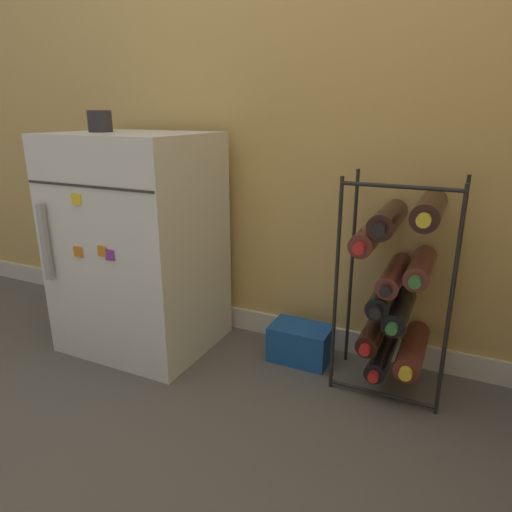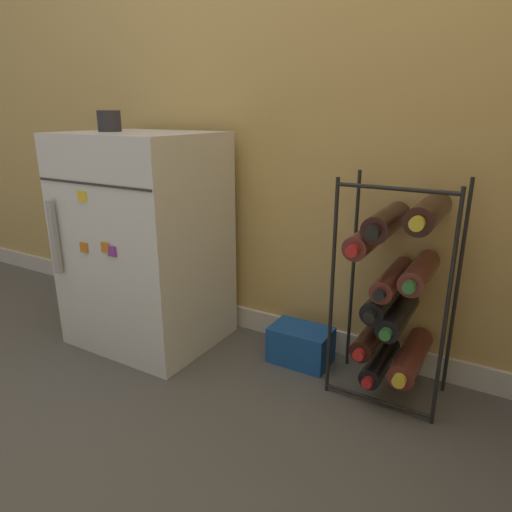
% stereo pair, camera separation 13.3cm
% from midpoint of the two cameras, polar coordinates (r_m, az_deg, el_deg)
% --- Properties ---
extents(ground_plane, '(14.00, 14.00, 0.00)m').
position_cam_midpoint_polar(ground_plane, '(1.48, -2.26, -19.87)').
color(ground_plane, '#56544F').
extents(wall_back, '(6.71, 0.07, 2.50)m').
position_cam_midpoint_polar(wall_back, '(1.75, 9.66, 28.63)').
color(wall_back, tan).
rests_on(wall_back, ground_plane).
extents(mini_fridge, '(0.55, 0.48, 0.83)m').
position_cam_midpoint_polar(mini_fridge, '(1.82, -11.64, 1.85)').
color(mini_fridge, silver).
rests_on(mini_fridge, ground_plane).
extents(wine_rack, '(0.35, 0.32, 0.72)m').
position_cam_midpoint_polar(wine_rack, '(1.51, 19.46, -3.82)').
color(wine_rack, black).
rests_on(wine_rack, ground_plane).
extents(soda_box, '(0.22, 0.14, 0.14)m').
position_cam_midpoint_polar(soda_box, '(1.74, 7.84, -10.99)').
color(soda_box, '#194C9E').
rests_on(soda_box, ground_plane).
extents(fridge_top_cup, '(0.09, 0.09, 0.08)m').
position_cam_midpoint_polar(fridge_top_cup, '(1.82, -15.83, 15.93)').
color(fridge_top_cup, '#28282D').
rests_on(fridge_top_cup, mini_fridge).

